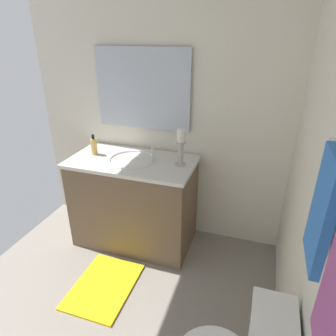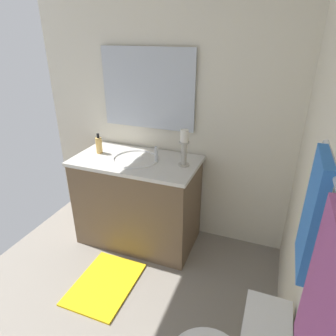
# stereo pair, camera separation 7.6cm
# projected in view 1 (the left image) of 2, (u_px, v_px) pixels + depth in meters

# --- Properties ---
(floor) EXTENTS (2.53, 2.34, 0.02)m
(floor) POSITION_uv_depth(u_px,v_px,m) (97.00, 327.00, 2.01)
(floor) COLOR gray
(floor) RESTS_ON ground
(wall_back) EXTENTS (2.53, 0.04, 2.45)m
(wall_back) POSITION_uv_depth(u_px,v_px,m) (329.00, 198.00, 1.16)
(wall_back) COLOR silver
(wall_back) RESTS_ON ground
(wall_left) EXTENTS (0.04, 2.34, 2.45)m
(wall_left) POSITION_uv_depth(u_px,v_px,m) (158.00, 105.00, 2.58)
(wall_left) COLOR silver
(wall_left) RESTS_ON ground
(vanity_cabinet) EXTENTS (0.58, 1.08, 0.82)m
(vanity_cabinet) POSITION_uv_depth(u_px,v_px,m) (134.00, 201.00, 2.68)
(vanity_cabinet) COLOR brown
(vanity_cabinet) RESTS_ON ground
(sink_basin) EXTENTS (0.40, 0.40, 0.24)m
(sink_basin) POSITION_uv_depth(u_px,v_px,m) (132.00, 164.00, 2.52)
(sink_basin) COLOR white
(sink_basin) RESTS_ON vanity_cabinet
(mirror) EXTENTS (0.02, 0.85, 0.68)m
(mirror) POSITION_uv_depth(u_px,v_px,m) (142.00, 89.00, 2.52)
(mirror) COLOR silver
(candle_holder_tall) EXTENTS (0.09, 0.09, 0.30)m
(candle_holder_tall) POSITION_uv_depth(u_px,v_px,m) (181.00, 147.00, 2.34)
(candle_holder_tall) COLOR #B7B2A5
(candle_holder_tall) RESTS_ON vanity_cabinet
(soap_bottle) EXTENTS (0.06, 0.06, 0.18)m
(soap_bottle) POSITION_uv_depth(u_px,v_px,m) (94.00, 146.00, 2.59)
(soap_bottle) COLOR #E5B259
(soap_bottle) RESTS_ON vanity_cabinet
(towel_near_vanity) EXTENTS (0.20, 0.03, 0.38)m
(towel_near_vanity) POSITION_uv_depth(u_px,v_px,m) (323.00, 211.00, 0.89)
(towel_near_vanity) COLOR blue
(towel_near_vanity) RESTS_ON towel_bar
(bath_mat) EXTENTS (0.60, 0.44, 0.02)m
(bath_mat) POSITION_uv_depth(u_px,v_px,m) (104.00, 286.00, 2.31)
(bath_mat) COLOR yellow
(bath_mat) RESTS_ON ground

